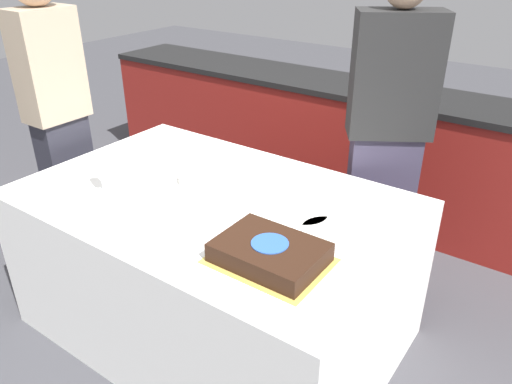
{
  "coord_description": "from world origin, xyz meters",
  "views": [
    {
      "loc": [
        1.34,
        -1.53,
        1.85
      ],
      "look_at": [
        0.25,
        0.0,
        0.88
      ],
      "focal_mm": 35.0,
      "sensor_mm": 36.0,
      "label": 1
    }
  ],
  "objects_px": {
    "person_cutting_cake": "(386,143)",
    "person_seated_left": "(58,119)",
    "cake": "(270,253)",
    "wine_glass": "(100,165)",
    "plate_stack": "(202,178)"
  },
  "relations": [
    {
      "from": "wine_glass",
      "to": "person_cutting_cake",
      "type": "relative_size",
      "value": 0.11
    },
    {
      "from": "cake",
      "to": "person_cutting_cake",
      "type": "relative_size",
      "value": 0.24
    },
    {
      "from": "wine_glass",
      "to": "cake",
      "type": "bearing_deg",
      "value": -1.0
    },
    {
      "from": "plate_stack",
      "to": "person_seated_left",
      "type": "xyz_separation_m",
      "value": [
        -0.97,
        -0.09,
        0.13
      ]
    },
    {
      "from": "cake",
      "to": "person_cutting_cake",
      "type": "distance_m",
      "value": 1.07
    },
    {
      "from": "person_cutting_cake",
      "to": "plate_stack",
      "type": "bearing_deg",
      "value": 15.6
    },
    {
      "from": "wine_glass",
      "to": "person_seated_left",
      "type": "height_order",
      "value": "person_seated_left"
    },
    {
      "from": "cake",
      "to": "person_cutting_cake",
      "type": "xyz_separation_m",
      "value": [
        0.0,
        1.07,
        0.08
      ]
    },
    {
      "from": "wine_glass",
      "to": "person_cutting_cake",
      "type": "xyz_separation_m",
      "value": [
        0.95,
        1.05,
        -0.01
      ]
    },
    {
      "from": "plate_stack",
      "to": "wine_glass",
      "type": "bearing_deg",
      "value": -132.36
    },
    {
      "from": "person_cutting_cake",
      "to": "person_seated_left",
      "type": "height_order",
      "value": "person_seated_left"
    },
    {
      "from": "cake",
      "to": "person_seated_left",
      "type": "height_order",
      "value": "person_seated_left"
    },
    {
      "from": "cake",
      "to": "wine_glass",
      "type": "distance_m",
      "value": 0.96
    },
    {
      "from": "person_seated_left",
      "to": "wine_glass",
      "type": "bearing_deg",
      "value": -110.83
    },
    {
      "from": "wine_glass",
      "to": "person_cutting_cake",
      "type": "height_order",
      "value": "person_cutting_cake"
    }
  ]
}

